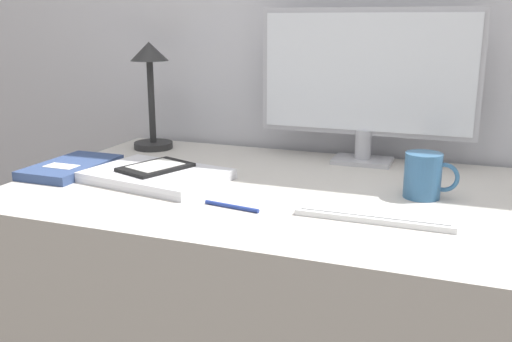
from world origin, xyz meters
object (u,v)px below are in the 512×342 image
pen (232,206)px  laptop (157,176)px  coffee_mug (424,176)px  ereader (156,167)px  notebook (71,167)px  monitor (366,79)px  keyboard (377,212)px  desk_lamp (150,80)px

pen → laptop: bearing=152.4°
coffee_mug → ereader: bearing=-173.6°
laptop → coffee_mug: (0.64, 0.09, 0.04)m
notebook → laptop: bearing=0.4°
monitor → keyboard: 0.51m
keyboard → pen: 0.31m
monitor → pen: size_ratio=4.54×
monitor → keyboard: size_ratio=1.88×
monitor → keyboard: bearing=-76.1°
keyboard → desk_lamp: 0.89m
coffee_mug → pen: coffee_mug is taller
coffee_mug → notebook: bearing=-174.3°
ereader → desk_lamp: 0.41m
keyboard → notebook: bearing=175.0°
keyboard → monitor: bearing=103.9°
ereader → notebook: ereader is taller
desk_lamp → pen: 0.69m
monitor → keyboard: monitor is taller
desk_lamp → coffee_mug: 0.89m
desk_lamp → pen: (0.46, -0.46, -0.21)m
ereader → coffee_mug: coffee_mug is taller
notebook → pen: bearing=-14.5°
laptop → pen: bearing=-27.6°
ereader → pen: (0.27, -0.15, -0.03)m
keyboard → pen: size_ratio=2.42×
desk_lamp → notebook: desk_lamp is taller
laptop → pen: (0.26, -0.14, -0.01)m
notebook → coffee_mug: 0.91m
coffee_mug → pen: (-0.38, -0.23, -0.05)m
coffee_mug → pen: bearing=-149.2°
ereader → notebook: size_ratio=0.76×
keyboard → pen: (-0.30, -0.06, -0.00)m
notebook → pen: (0.52, -0.14, -0.01)m
keyboard → coffee_mug: 0.19m
monitor → desk_lamp: (-0.65, -0.05, -0.02)m
monitor → coffee_mug: bearing=-56.3°
laptop → ereader: ereader is taller
laptop → notebook: size_ratio=1.39×
laptop → notebook: same height
laptop → desk_lamp: desk_lamp is taller
ereader → pen: ereader is taller
laptop → pen: 0.30m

